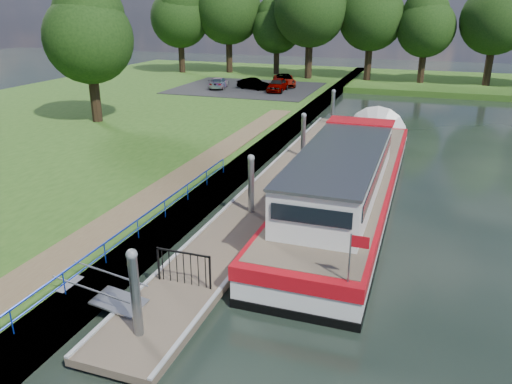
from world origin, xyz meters
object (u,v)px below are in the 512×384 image
(pontoon, at_px, (281,183))
(car_a, at_px, (278,85))
(car_c, at_px, (219,83))
(car_d, at_px, (284,80))
(car_b, at_px, (253,84))
(barge, at_px, (351,177))

(pontoon, bearing_deg, car_a, 107.24)
(car_a, height_order, car_c, car_a)
(pontoon, distance_m, car_c, 27.39)
(pontoon, distance_m, car_a, 24.93)
(pontoon, distance_m, car_d, 28.29)
(car_b, bearing_deg, car_a, -85.17)
(pontoon, xyz_separation_m, car_c, (-13.58, 23.76, 1.19))
(car_b, relative_size, car_d, 0.75)
(barge, xyz_separation_m, car_c, (-17.17, 24.33, 0.28))
(barge, bearing_deg, car_a, 114.26)
(barge, xyz_separation_m, car_b, (-13.65, 24.84, 0.29))
(barge, distance_m, car_b, 28.34)
(pontoon, height_order, car_c, car_c)
(car_c, relative_size, car_d, 0.84)
(car_a, height_order, car_d, car_a)
(car_a, bearing_deg, car_b, 166.30)
(car_a, bearing_deg, car_d, 91.69)
(barge, height_order, car_d, barge)
(pontoon, relative_size, barge, 1.42)
(car_a, xyz_separation_m, car_b, (-2.68, 0.49, -0.10))
(pontoon, relative_size, car_c, 8.12)
(pontoon, bearing_deg, car_d, 105.77)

